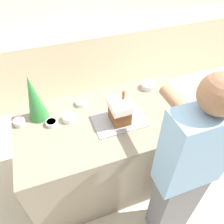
# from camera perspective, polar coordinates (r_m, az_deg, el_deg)

# --- Properties ---
(ground_plane) EXTENTS (12.00, 12.00, 0.00)m
(ground_plane) POSITION_cam_1_polar(r_m,az_deg,el_deg) (2.57, -0.95, -15.74)
(ground_plane) COLOR beige
(back_cabinet_block) EXTENTS (6.00, 0.60, 0.95)m
(back_cabinet_block) POSITION_cam_1_polar(r_m,az_deg,el_deg) (3.44, -10.61, 12.46)
(back_cabinet_block) COLOR beige
(back_cabinet_block) RESTS_ON ground_plane
(kitchen_island) EXTENTS (1.55, 0.86, 0.88)m
(kitchen_island) POSITION_cam_1_polar(r_m,az_deg,el_deg) (2.20, -1.08, -9.82)
(kitchen_island) COLOR gray
(kitchen_island) RESTS_ON ground_plane
(baking_tray) EXTENTS (0.44, 0.28, 0.01)m
(baking_tray) POSITION_cam_1_polar(r_m,az_deg,el_deg) (1.84, 1.95, -2.23)
(baking_tray) COLOR #9E9EA8
(baking_tray) RESTS_ON kitchen_island
(gingerbread_house) EXTENTS (0.16, 0.19, 0.27)m
(gingerbread_house) POSITION_cam_1_polar(r_m,az_deg,el_deg) (1.77, 2.04, 0.27)
(gingerbread_house) COLOR brown
(gingerbread_house) RESTS_ON baking_tray
(decorative_tree) EXTENTS (0.16, 0.16, 0.42)m
(decorative_tree) POSITION_cam_1_polar(r_m,az_deg,el_deg) (1.84, -19.75, 3.44)
(decorative_tree) COLOR #33843D
(decorative_tree) RESTS_ON kitchen_island
(candy_bowl_front_corner) EXTENTS (0.09, 0.09, 0.05)m
(candy_bowl_front_corner) POSITION_cam_1_polar(r_m,az_deg,el_deg) (1.95, -23.05, -2.43)
(candy_bowl_front_corner) COLOR silver
(candy_bowl_front_corner) RESTS_ON kitchen_island
(candy_bowl_near_tray_left) EXTENTS (0.13, 0.13, 0.05)m
(candy_bowl_near_tray_left) POSITION_cam_1_polar(r_m,az_deg,el_deg) (2.20, 9.40, 6.79)
(candy_bowl_near_tray_left) COLOR silver
(candy_bowl_near_tray_left) RESTS_ON kitchen_island
(candy_bowl_near_tray_right) EXTENTS (0.10, 0.10, 0.04)m
(candy_bowl_near_tray_right) POSITION_cam_1_polar(r_m,az_deg,el_deg) (1.87, -15.53, -2.69)
(candy_bowl_near_tray_right) COLOR white
(candy_bowl_near_tray_right) RESTS_ON kitchen_island
(candy_bowl_beside_tree) EXTENTS (0.11, 0.11, 0.05)m
(candy_bowl_beside_tree) POSITION_cam_1_polar(r_m,az_deg,el_deg) (1.86, -11.24, -1.46)
(candy_bowl_beside_tree) COLOR white
(candy_bowl_beside_tree) RESTS_ON kitchen_island
(candy_bowl_center_rear) EXTENTS (0.10, 0.10, 0.04)m
(candy_bowl_center_rear) POSITION_cam_1_polar(r_m,az_deg,el_deg) (2.00, -8.15, 2.38)
(candy_bowl_center_rear) COLOR silver
(candy_bowl_center_rear) RESTS_ON kitchen_island
(person) EXTENTS (0.44, 0.55, 1.67)m
(person) POSITION_cam_1_polar(r_m,az_deg,el_deg) (1.65, 18.70, -14.78)
(person) COLOR slate
(person) RESTS_ON ground_plane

